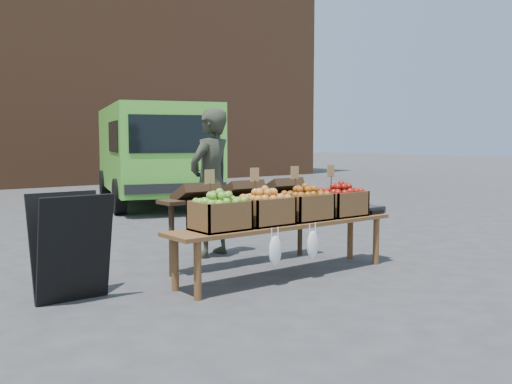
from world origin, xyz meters
TOP-DOWN VIEW (x-y plane):
  - ground at (0.00, 0.00)m, footprint 80.00×80.00m
  - delivery_van at (1.67, 7.13)m, footprint 3.51×5.16m
  - vendor at (-0.41, 1.73)m, footprint 0.76×0.62m
  - chalkboard_sign at (-2.47, 0.85)m, footprint 0.64×0.36m
  - back_table at (-0.42, 1.10)m, footprint 2.10×0.44m
  - display_bench at (-0.37, 0.38)m, footprint 2.70×0.56m
  - crate_golden_apples at (-1.20, 0.38)m, footprint 0.50×0.40m
  - crate_russet_pears at (-0.65, 0.38)m, footprint 0.50×0.40m
  - crate_red_apples at (-0.10, 0.38)m, footprint 0.50×0.40m
  - crate_green_apples at (0.45, 0.38)m, footprint 0.50×0.40m
  - weighing_scale at (0.88, 0.38)m, footprint 0.34×0.30m

SIDE VIEW (x-z plane):
  - ground at x=0.00m, z-range 0.00..0.00m
  - display_bench at x=-0.37m, z-range 0.00..0.57m
  - chalkboard_sign at x=-2.47m, z-range 0.00..0.97m
  - back_table at x=-0.42m, z-range 0.00..1.04m
  - weighing_scale at x=0.88m, z-range 0.57..0.65m
  - crate_golden_apples at x=-1.20m, z-range 0.57..0.85m
  - crate_russet_pears at x=-0.65m, z-range 0.57..0.85m
  - crate_red_apples at x=-0.10m, z-range 0.57..0.85m
  - crate_green_apples at x=0.45m, z-range 0.57..0.85m
  - vendor at x=-0.41m, z-range 0.00..1.80m
  - delivery_van at x=1.67m, z-range 0.00..2.12m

